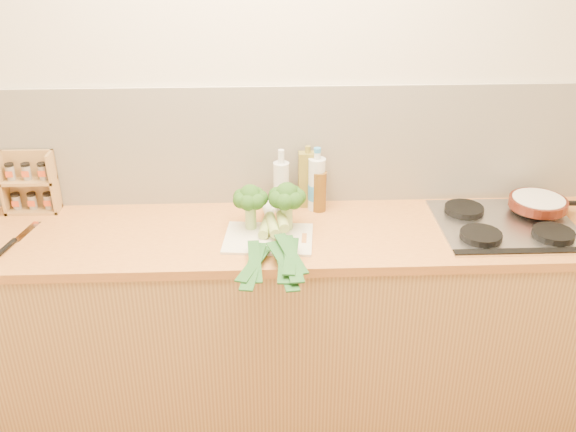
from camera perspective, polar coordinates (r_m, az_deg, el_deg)
name	(u,v)px	position (r m, az deg, el deg)	size (l,w,h in m)	color
room_shell	(266,146)	(2.85, -2.00, 6.21)	(3.50, 3.50, 3.50)	beige
counter	(269,318)	(2.94, -1.72, -9.09)	(3.20, 0.62, 0.90)	tan
gas_hob	(507,224)	(2.88, 18.89, -0.67)	(0.58, 0.50, 0.04)	silver
chopping_board	(268,238)	(2.63, -1.75, -2.01)	(0.36, 0.26, 0.01)	silver
broccoli_left	(250,199)	(2.65, -3.38, 1.53)	(0.15, 0.15, 0.20)	#97BB6D
broccoli_right	(287,198)	(2.63, -0.11, 1.64)	(0.16, 0.16, 0.21)	#97BB6D
leek_front	(263,236)	(2.59, -2.26, -1.78)	(0.16, 0.66, 0.04)	white
leek_mid	(275,232)	(2.58, -1.18, -1.47)	(0.15, 0.71, 0.04)	white
leek_back	(285,231)	(2.55, -0.26, -1.36)	(0.12, 0.63, 0.04)	white
chefs_knife	(12,243)	(2.82, -23.36, -2.24)	(0.09, 0.30, 0.02)	silver
skillet	(539,203)	(3.01, 21.39, 1.11)	(0.36, 0.25, 0.04)	#46160B
spice_rack	(30,185)	(3.04, -21.92, 2.54)	(0.23, 0.09, 0.28)	tan
oil_tin	(307,179)	(2.86, 1.73, 3.30)	(0.08, 0.05, 0.29)	olive
glass_bottle	(281,185)	(2.83, -0.60, 2.76)	(0.07, 0.07, 0.28)	silver
amber_bottle	(319,190)	(2.84, 2.78, 2.30)	(0.06, 0.06, 0.23)	brown
water_bottle	(317,185)	(2.84, 2.56, 2.73)	(0.08, 0.08, 0.27)	silver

